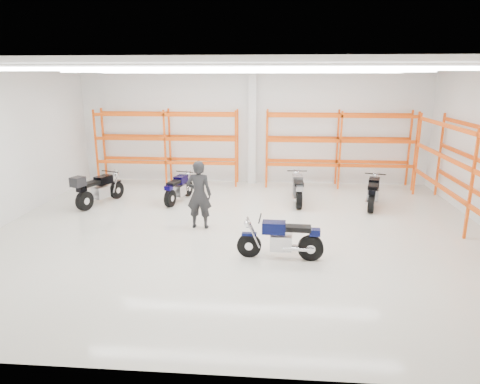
# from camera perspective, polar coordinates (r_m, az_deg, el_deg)

# --- Properties ---
(ground) EXTENTS (14.00, 14.00, 0.00)m
(ground) POSITION_cam_1_polar(r_m,az_deg,el_deg) (12.13, 0.10, -5.35)
(ground) COLOR beige
(ground) RESTS_ON ground
(room_shell) EXTENTS (14.02, 12.02, 4.51)m
(room_shell) POSITION_cam_1_polar(r_m,az_deg,el_deg) (11.42, 0.12, 10.31)
(room_shell) COLOR white
(room_shell) RESTS_ON ground
(motorcycle_main) EXTENTS (2.08, 0.69, 1.02)m
(motorcycle_main) POSITION_cam_1_polar(r_m,az_deg,el_deg) (10.31, 5.88, -6.39)
(motorcycle_main) COLOR black
(motorcycle_main) RESTS_ON ground
(motorcycle_back_a) EXTENTS (1.11, 2.18, 1.16)m
(motorcycle_back_a) POSITION_cam_1_polar(r_m,az_deg,el_deg) (15.18, -18.58, 0.28)
(motorcycle_back_a) COLOR black
(motorcycle_back_a) RESTS_ON ground
(motorcycle_back_b) EXTENTS (0.81, 1.96, 0.98)m
(motorcycle_back_b) POSITION_cam_1_polar(r_m,az_deg,el_deg) (15.02, -8.26, 0.38)
(motorcycle_back_b) COLOR black
(motorcycle_back_b) RESTS_ON ground
(motorcycle_back_c) EXTENTS (0.70, 2.10, 1.03)m
(motorcycle_back_c) POSITION_cam_1_polar(r_m,az_deg,el_deg) (14.83, 7.69, 0.32)
(motorcycle_back_c) COLOR black
(motorcycle_back_c) RESTS_ON ground
(motorcycle_back_d) EXTENTS (0.89, 2.06, 1.03)m
(motorcycle_back_d) POSITION_cam_1_polar(r_m,az_deg,el_deg) (14.93, 17.29, -0.14)
(motorcycle_back_d) COLOR black
(motorcycle_back_d) RESTS_ON ground
(standing_man) EXTENTS (0.74, 0.50, 1.98)m
(standing_man) POSITION_cam_1_polar(r_m,az_deg,el_deg) (12.25, -5.48, -0.34)
(standing_man) COLOR black
(standing_man) RESTS_ON ground
(structural_column) EXTENTS (0.32, 0.32, 4.50)m
(structural_column) POSITION_cam_1_polar(r_m,az_deg,el_deg) (17.28, 1.65, 8.52)
(structural_column) COLOR white
(structural_column) RESTS_ON ground
(pallet_racking_back_left) EXTENTS (5.67, 0.87, 3.00)m
(pallet_racking_back_left) POSITION_cam_1_polar(r_m,az_deg,el_deg) (17.52, -9.68, 6.87)
(pallet_racking_back_left) COLOR #FF4B06
(pallet_racking_back_left) RESTS_ON ground
(pallet_racking_back_right) EXTENTS (5.67, 0.87, 3.00)m
(pallet_racking_back_right) POSITION_cam_1_polar(r_m,az_deg,el_deg) (17.17, 13.06, 6.53)
(pallet_racking_back_right) COLOR #FF4B06
(pallet_racking_back_right) RESTS_ON ground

